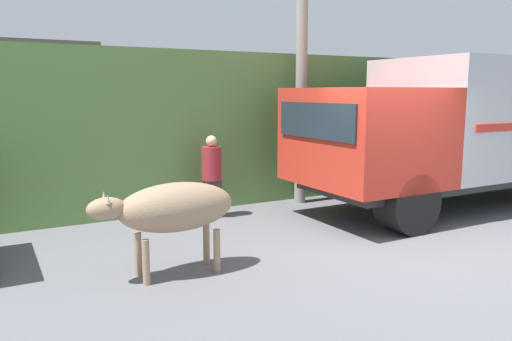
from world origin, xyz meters
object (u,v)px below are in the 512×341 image
object	(u,v)px
cargo_truck	(468,125)
pedestrian_on_hill	(212,174)
brown_cow	(173,208)
utility_pole	(302,37)

from	to	relation	value
cargo_truck	pedestrian_on_hill	world-z (taller)	cargo_truck
brown_cow	pedestrian_on_hill	size ratio (longest dim) A/B	1.21
cargo_truck	utility_pole	distance (m)	3.82
brown_cow	cargo_truck	bearing A→B (deg)	17.94
utility_pole	pedestrian_on_hill	bearing A→B (deg)	-172.46
cargo_truck	brown_cow	distance (m)	6.72
brown_cow	pedestrian_on_hill	world-z (taller)	pedestrian_on_hill
pedestrian_on_hill	utility_pole	size ratio (longest dim) A/B	0.23
pedestrian_on_hill	utility_pole	xyz separation A→B (m)	(2.15, 0.28, 2.60)
brown_cow	utility_pole	distance (m)	5.34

